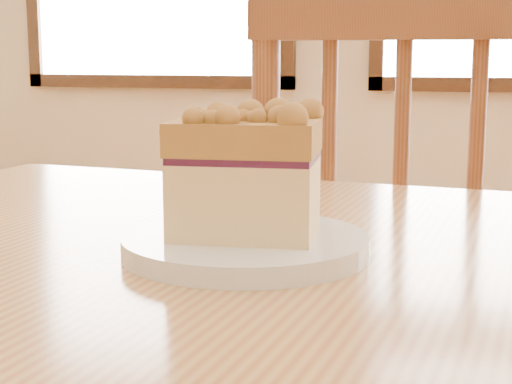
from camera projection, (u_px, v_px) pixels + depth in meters
cafe_table_main at (279, 365)px, 0.72m from camera, size 1.11×0.78×0.75m
cafe_chair_main at (394, 310)px, 1.26m from camera, size 0.51×0.51×1.01m
plate at (246, 246)px, 0.65m from camera, size 0.21×0.21×0.02m
cake_slice at (245, 169)px, 0.64m from camera, size 0.13×0.10×0.11m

